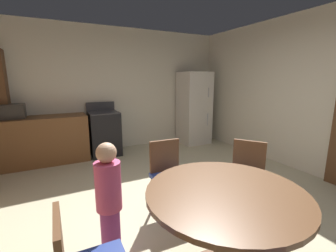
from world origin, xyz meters
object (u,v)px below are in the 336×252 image
refrigerator (194,108)px  microwave (11,112)px  oven_range (104,133)px  person_child (109,200)px  dining_table (225,209)px  chair_northeast (246,173)px  chair_north (168,172)px

refrigerator → microwave: bearing=179.2°
oven_range → person_child: size_ratio=1.01×
oven_range → microwave: size_ratio=2.50×
dining_table → oven_range: bearing=93.4°
oven_range → chair_northeast: bearing=-70.2°
dining_table → chair_northeast: chair_northeast is taller
microwave → oven_range: bearing=0.1°
refrigerator → chair_north: size_ratio=2.02×
refrigerator → microwave: 3.81m
person_child → chair_northeast: bearing=38.0°
dining_table → person_child: size_ratio=1.13×
dining_table → microwave: bearing=116.9°
oven_range → dining_table: (0.21, -3.57, 0.14)m
oven_range → dining_table: size_ratio=0.89×
oven_range → chair_northeast: oven_range is taller
chair_north → refrigerator: bearing=143.5°
refrigerator → dining_table: (-2.00, -3.52, -0.28)m
oven_range → person_child: oven_range is taller
person_child → oven_range: bearing=116.6°
dining_table → person_child: 0.97m
dining_table → person_child: person_child is taller
refrigerator → chair_northeast: 3.15m
microwave → dining_table: (1.81, -3.57, -0.43)m
oven_range → chair_northeast: size_ratio=1.26×
refrigerator → chair_northeast: bearing=-111.4°
chair_northeast → person_child: 1.63m
chair_northeast → refrigerator: bearing=-146.8°
oven_range → microwave: microwave is taller
dining_table → chair_north: chair_north is taller
person_child → dining_table: bearing=0.0°
microwave → chair_northeast: size_ratio=0.51×
dining_table → chair_north: (0.04, 1.05, -0.10)m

